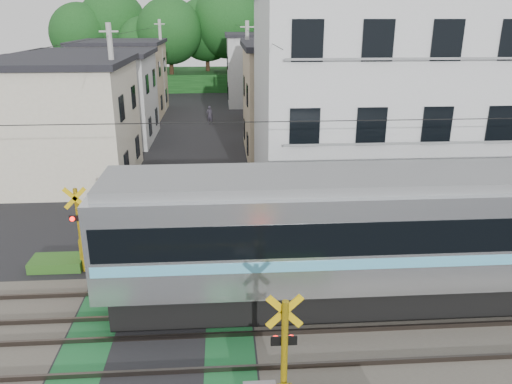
{
  "coord_description": "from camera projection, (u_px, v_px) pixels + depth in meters",
  "views": [
    {
      "loc": [
        1.83,
        -12.07,
        8.32
      ],
      "look_at": [
        3.01,
        5.0,
        2.24
      ],
      "focal_mm": 35.0,
      "sensor_mm": 36.0,
      "label": 1
    }
  ],
  "objects": [
    {
      "name": "ground",
      "position": [
        162.0,
        329.0,
        14.01
      ],
      "size": [
        120.0,
        120.0,
        0.0
      ],
      "primitive_type": "plane",
      "color": "black"
    },
    {
      "name": "track_bed",
      "position": [
        162.0,
        328.0,
        14.0
      ],
      "size": [
        120.0,
        120.0,
        0.14
      ],
      "color": "#47423A",
      "rests_on": "ground"
    },
    {
      "name": "commuter_train",
      "position": [
        432.0,
        233.0,
        14.94
      ],
      "size": [
        19.7,
        3.1,
        4.09
      ],
      "color": "black",
      "rests_on": "ground"
    },
    {
      "name": "crossing_signal_far",
      "position": [
        96.0,
        251.0,
        17.04
      ],
      "size": [
        4.74,
        0.65,
        3.09
      ],
      "color": "yellow",
      "rests_on": "ground"
    },
    {
      "name": "apartment_block",
      "position": [
        373.0,
        103.0,
        21.93
      ],
      "size": [
        10.2,
        8.36,
        9.3
      ],
      "color": "silver",
      "rests_on": "ground"
    },
    {
      "name": "houses_row",
      "position": [
        200.0,
        87.0,
        37.31
      ],
      "size": [
        22.07,
        31.35,
        6.8
      ],
      "color": "beige",
      "rests_on": "ground"
    },
    {
      "name": "tree_hill",
      "position": [
        205.0,
        39.0,
        58.04
      ],
      "size": [
        40.0,
        12.45,
        11.7
      ],
      "color": "#184A1A",
      "rests_on": "ground"
    },
    {
      "name": "catenary",
      "position": [
        381.0,
        200.0,
        13.2
      ],
      "size": [
        60.0,
        5.04,
        7.0
      ],
      "color": "#2D2D33",
      "rests_on": "ground"
    },
    {
      "name": "utility_poles",
      "position": [
        179.0,
        81.0,
        34.21
      ],
      "size": [
        7.9,
        42.0,
        8.0
      ],
      "color": "#A5A5A0",
      "rests_on": "ground"
    },
    {
      "name": "pedestrian",
      "position": [
        210.0,
        115.0,
        40.08
      ],
      "size": [
        0.64,
        0.54,
        1.5
      ],
      "primitive_type": "imported",
      "rotation": [
        0.0,
        0.0,
        2.76
      ],
      "color": "#2D2A34",
      "rests_on": "ground"
    },
    {
      "name": "weed_patches",
      "position": [
        224.0,
        322.0,
        13.98
      ],
      "size": [
        10.25,
        8.8,
        0.4
      ],
      "color": "#2D5E1E",
      "rests_on": "ground"
    }
  ]
}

